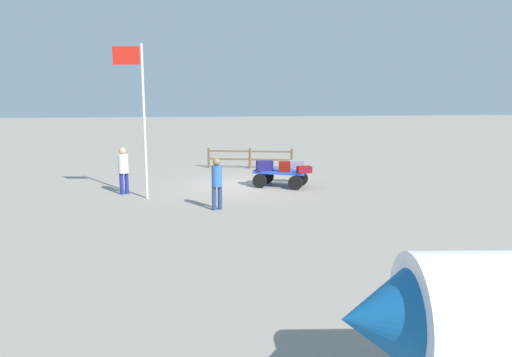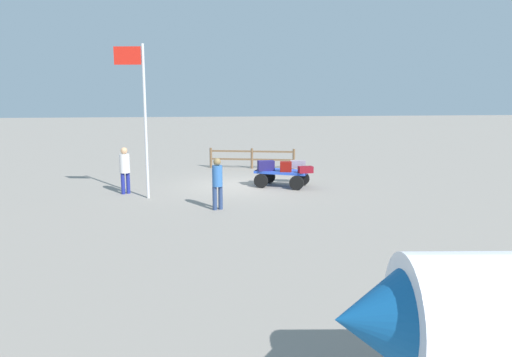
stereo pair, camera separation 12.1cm
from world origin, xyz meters
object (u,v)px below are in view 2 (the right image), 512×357
suitcase_maroon (306,170)px  flagpole (141,107)px  luggage_cart (282,175)px  suitcase_grey (298,164)px  suitcase_dark (286,167)px  worker_lead (217,180)px  worker_trailing (125,166)px  suitcase_olive (266,166)px

suitcase_maroon → flagpole: flagpole is taller
flagpole → luggage_cart: bearing=-163.4°
suitcase_grey → luggage_cart: bearing=35.5°
luggage_cart → suitcase_grey: suitcase_grey is taller
suitcase_dark → worker_lead: worker_lead is taller
worker_lead → worker_trailing: (3.27, -2.90, 0.06)m
luggage_cart → worker_lead: bearing=53.1°
suitcase_dark → suitcase_grey: size_ratio=0.72×
luggage_cart → flagpole: flagpole is taller
suitcase_maroon → worker_trailing: bearing=-0.2°
suitcase_maroon → worker_trailing: (6.78, -0.03, 0.24)m
suitcase_grey → worker_trailing: worker_trailing is taller
suitcase_maroon → flagpole: (6.00, 0.83, 2.42)m
suitcase_olive → suitcase_maroon: suitcase_olive is taller
suitcase_grey → flagpole: size_ratio=0.13×
suitcase_maroon → suitcase_grey: bearing=-88.6°
suitcase_olive → suitcase_maroon: size_ratio=1.16×
suitcase_olive → worker_lead: 4.15m
suitcase_grey → worker_lead: worker_lead is taller
suitcase_dark → worker_trailing: bearing=3.4°
worker_lead → luggage_cart: bearing=-126.9°
worker_trailing → flagpole: 2.47m
suitcase_grey → suitcase_maroon: size_ratio=1.20×
flagpole → worker_lead: bearing=140.7°
suitcase_olive → suitcase_grey: bearing=-158.9°
suitcase_dark → flagpole: 5.92m
suitcase_grey → suitcase_maroon: 1.27m
suitcase_maroon → worker_lead: size_ratio=0.34×
suitcase_grey → worker_lead: bearing=50.0°
suitcase_olive → flagpole: (4.57, 1.56, 2.35)m
suitcase_grey → worker_trailing: bearing=10.4°
suitcase_dark → worker_lead: 4.30m
luggage_cart → suitcase_maroon: suitcase_maroon is taller
suitcase_maroon → flagpole: size_ratio=0.11×
suitcase_dark → suitcase_maroon: suitcase_dark is taller
suitcase_dark → worker_lead: size_ratio=0.29×
suitcase_dark → flagpole: (5.30, 1.22, 2.35)m
luggage_cart → suitcase_dark: size_ratio=4.67×
suitcase_olive → suitcase_dark: suitcase_olive is taller
luggage_cart → worker_trailing: worker_trailing is taller
suitcase_dark → worker_lead: (2.80, 3.26, 0.11)m
luggage_cart → suitcase_maroon: 1.12m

